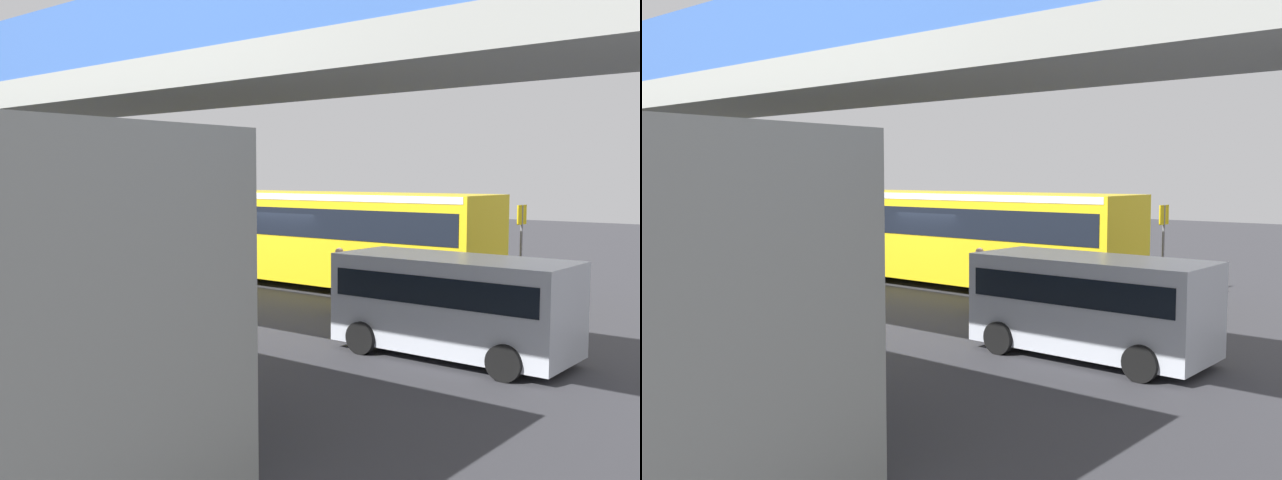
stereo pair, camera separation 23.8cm
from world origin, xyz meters
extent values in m
plane|color=#38383D|center=(0.00, 0.00, 0.00)|extent=(80.00, 80.00, 0.00)
cube|color=yellow|center=(-0.71, -0.44, 1.72)|extent=(11.50, 2.55, 2.86)
cube|color=black|center=(-0.71, -0.44, 2.23)|extent=(11.04, 2.59, 0.90)
cube|color=white|center=(-0.71, -0.44, 3.03)|extent=(11.27, 2.58, 0.20)
cube|color=black|center=(5.06, -0.44, 2.06)|extent=(0.04, 2.24, 1.20)
cylinder|color=black|center=(2.97, 0.84, 0.52)|extent=(1.04, 0.30, 1.04)
cylinder|color=black|center=(2.97, -1.71, 0.52)|extent=(1.04, 0.30, 1.04)
cylinder|color=black|center=(-4.39, 0.84, 0.52)|extent=(1.04, 0.30, 1.04)
cylinder|color=black|center=(-4.39, -1.71, 0.52)|extent=(1.04, 0.30, 1.04)
cube|color=#B7BCC6|center=(-8.34, 4.92, 1.12)|extent=(4.80, 1.95, 1.86)
cube|color=black|center=(-8.34, 4.92, 1.48)|extent=(4.42, 1.98, 0.56)
cylinder|color=black|center=(-6.76, 5.89, 0.34)|extent=(0.68, 0.22, 0.68)
cylinder|color=black|center=(-6.76, 3.94, 0.34)|extent=(0.68, 0.22, 0.68)
cylinder|color=black|center=(-9.93, 5.89, 0.34)|extent=(0.68, 0.22, 0.68)
cylinder|color=black|center=(-9.93, 3.94, 0.34)|extent=(0.68, 0.22, 0.68)
torus|color=black|center=(11.64, 3.48, 0.36)|extent=(0.72, 0.06, 0.72)
torus|color=black|center=(10.59, 3.48, 0.36)|extent=(0.72, 0.06, 0.72)
cube|color=black|center=(11.11, 3.48, 0.54)|extent=(0.89, 0.04, 0.04)
cylinder|color=black|center=(10.92, 3.48, 0.74)|extent=(0.03, 0.03, 0.40)
cube|color=black|center=(10.92, 3.48, 0.94)|extent=(0.20, 0.08, 0.04)
cylinder|color=black|center=(11.51, 3.48, 0.91)|extent=(0.02, 0.44, 0.02)
cylinder|color=#2D2D38|center=(-3.79, 2.83, 0.42)|extent=(0.32, 0.32, 0.85)
cylinder|color=navy|center=(-3.79, 2.83, 1.20)|extent=(0.38, 0.38, 0.70)
sphere|color=tan|center=(-3.79, 2.83, 1.68)|extent=(0.22, 0.22, 0.22)
cylinder|color=slate|center=(-6.24, -3.08, 1.40)|extent=(0.08, 0.08, 2.80)
cube|color=yellow|center=(-6.24, -3.08, 2.50)|extent=(0.04, 0.60, 0.60)
cube|color=silver|center=(-4.00, -3.21, 0.00)|extent=(2.00, 0.20, 0.01)
cube|color=silver|center=(0.00, -3.21, 0.00)|extent=(2.00, 0.20, 0.01)
cube|color=silver|center=(4.00, -3.21, 0.00)|extent=(2.00, 0.20, 0.01)
cube|color=gray|center=(0.00, 9.70, 5.19)|extent=(31.13, 2.60, 0.50)
cube|color=#3359A5|center=(0.00, 8.45, 5.99)|extent=(31.13, 0.08, 1.10)
cube|color=#192333|center=(-5.34, 12.06, 1.89)|extent=(7.65, 0.04, 2.94)
camera|label=1|loc=(-15.40, 17.75, 3.68)|focal=40.40mm
camera|label=2|loc=(-15.58, 17.60, 3.68)|focal=40.40mm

